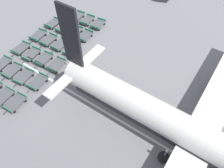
# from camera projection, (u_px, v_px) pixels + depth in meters

# --- Properties ---
(airplane) EXTENTS (37.79, 40.19, 12.72)m
(airplane) POSITION_uv_depth(u_px,v_px,m) (207.00, 144.00, 21.97)
(airplane) COLOR white
(airplane) RESTS_ON ground_plane
(baggage_dolly_row_near_col_a) EXTENTS (3.45, 1.87, 0.92)m
(baggage_dolly_row_near_col_a) POSITION_uv_depth(u_px,v_px,m) (67.00, 13.00, 41.43)
(baggage_dolly_row_near_col_a) COLOR #515459
(baggage_dolly_row_near_col_a) RESTS_ON ground_plane
(baggage_dolly_row_near_col_b) EXTENTS (3.50, 1.97, 0.92)m
(baggage_dolly_row_near_col_b) POSITION_uv_depth(u_px,v_px,m) (53.00, 23.00, 39.23)
(baggage_dolly_row_near_col_b) COLOR #515459
(baggage_dolly_row_near_col_b) RESTS_ON ground_plane
(baggage_dolly_row_near_col_c) EXTENTS (3.47, 1.91, 0.92)m
(baggage_dolly_row_near_col_c) POSITION_uv_depth(u_px,v_px,m) (38.00, 35.00, 37.05)
(baggage_dolly_row_near_col_c) COLOR #515459
(baggage_dolly_row_near_col_c) RESTS_ON ground_plane
(baggage_dolly_row_near_col_d) EXTENTS (3.46, 1.87, 0.92)m
(baggage_dolly_row_near_col_d) POSITION_uv_depth(u_px,v_px,m) (21.00, 48.00, 34.96)
(baggage_dolly_row_near_col_d) COLOR #515459
(baggage_dolly_row_near_col_d) RESTS_ON ground_plane
(baggage_dolly_row_near_col_e) EXTENTS (3.46, 1.87, 0.92)m
(baggage_dolly_row_near_col_e) POSITION_uv_depth(u_px,v_px,m) (2.00, 64.00, 32.76)
(baggage_dolly_row_near_col_e) COLOR #515459
(baggage_dolly_row_near_col_e) RESTS_ON ground_plane
(baggage_dolly_row_mid_a_col_a) EXTENTS (3.46, 1.87, 0.92)m
(baggage_dolly_row_mid_a_col_a) POSITION_uv_depth(u_px,v_px,m) (77.00, 16.00, 40.61)
(baggage_dolly_row_mid_a_col_a) COLOR #515459
(baggage_dolly_row_mid_a_col_a) RESTS_ON ground_plane
(baggage_dolly_row_mid_a_col_b) EXTENTS (3.50, 1.98, 0.92)m
(baggage_dolly_row_mid_a_col_b) POSITION_uv_depth(u_px,v_px,m) (64.00, 28.00, 38.40)
(baggage_dolly_row_mid_a_col_b) COLOR #515459
(baggage_dolly_row_mid_a_col_b) RESTS_ON ground_plane
(baggage_dolly_row_mid_a_col_c) EXTENTS (3.49, 1.96, 0.92)m
(baggage_dolly_row_mid_a_col_c) POSITION_uv_depth(u_px,v_px,m) (48.00, 40.00, 36.27)
(baggage_dolly_row_mid_a_col_c) COLOR #515459
(baggage_dolly_row_mid_a_col_c) RESTS_ON ground_plane
(baggage_dolly_row_mid_a_col_d) EXTENTS (3.47, 1.91, 0.92)m
(baggage_dolly_row_mid_a_col_d) POSITION_uv_depth(u_px,v_px,m) (31.00, 54.00, 34.07)
(baggage_dolly_row_mid_a_col_d) COLOR #515459
(baggage_dolly_row_mid_a_col_d) RESTS_ON ground_plane
(baggage_dolly_row_mid_a_col_e) EXTENTS (3.45, 1.86, 0.92)m
(baggage_dolly_row_mid_a_col_e) POSITION_uv_depth(u_px,v_px,m) (12.00, 71.00, 31.87)
(baggage_dolly_row_mid_a_col_e) COLOR #515459
(baggage_dolly_row_mid_a_col_e) RESTS_ON ground_plane
(baggage_dolly_row_mid_b_col_a) EXTENTS (3.46, 1.89, 0.92)m
(baggage_dolly_row_mid_b_col_a) POSITION_uv_depth(u_px,v_px,m) (87.00, 20.00, 39.83)
(baggage_dolly_row_mid_b_col_a) COLOR #515459
(baggage_dolly_row_mid_b_col_a) RESTS_ON ground_plane
(baggage_dolly_row_mid_b_col_b) EXTENTS (3.46, 1.88, 0.92)m
(baggage_dolly_row_mid_b_col_b) POSITION_uv_depth(u_px,v_px,m) (75.00, 32.00, 37.71)
(baggage_dolly_row_mid_b_col_b) COLOR #515459
(baggage_dolly_row_mid_b_col_b) RESTS_ON ground_plane
(baggage_dolly_row_mid_b_col_c) EXTENTS (3.49, 1.95, 0.92)m
(baggage_dolly_row_mid_b_col_c) POSITION_uv_depth(u_px,v_px,m) (60.00, 45.00, 35.51)
(baggage_dolly_row_mid_b_col_c) COLOR #515459
(baggage_dolly_row_mid_b_col_c) RESTS_ON ground_plane
(baggage_dolly_row_mid_b_col_d) EXTENTS (3.46, 1.87, 0.92)m
(baggage_dolly_row_mid_b_col_d) POSITION_uv_depth(u_px,v_px,m) (43.00, 59.00, 33.40)
(baggage_dolly_row_mid_b_col_d) COLOR #515459
(baggage_dolly_row_mid_b_col_d) RESTS_ON ground_plane
(baggage_dolly_row_mid_b_col_e) EXTENTS (3.46, 1.89, 0.92)m
(baggage_dolly_row_mid_b_col_e) POSITION_uv_depth(u_px,v_px,m) (24.00, 77.00, 31.14)
(baggage_dolly_row_mid_b_col_e) COLOR #515459
(baggage_dolly_row_mid_b_col_e) RESTS_ON ground_plane
(baggage_dolly_row_mid_b_col_f) EXTENTS (3.48, 1.93, 0.92)m
(baggage_dolly_row_mid_b_col_f) POSITION_uv_depth(u_px,v_px,m) (3.00, 97.00, 28.90)
(baggage_dolly_row_mid_b_col_f) COLOR #515459
(baggage_dolly_row_mid_b_col_f) RESTS_ON ground_plane
(baggage_dolly_row_far_col_a) EXTENTS (3.46, 1.88, 0.92)m
(baggage_dolly_row_far_col_a) POSITION_uv_depth(u_px,v_px,m) (98.00, 24.00, 39.06)
(baggage_dolly_row_far_col_a) COLOR #515459
(baggage_dolly_row_far_col_a) RESTS_ON ground_plane
(baggage_dolly_row_far_col_b) EXTENTS (3.49, 1.94, 0.92)m
(baggage_dolly_row_far_col_b) POSITION_uv_depth(u_px,v_px,m) (85.00, 36.00, 36.99)
(baggage_dolly_row_far_col_b) COLOR #515459
(baggage_dolly_row_far_col_b) RESTS_ON ground_plane
(baggage_dolly_row_far_col_c) EXTENTS (3.46, 1.89, 0.92)m
(baggage_dolly_row_far_col_c) POSITION_uv_depth(u_px,v_px,m) (72.00, 50.00, 34.73)
(baggage_dolly_row_far_col_c) COLOR #515459
(baggage_dolly_row_far_col_c) RESTS_ON ground_plane
(baggage_dolly_row_far_col_d) EXTENTS (3.45, 1.85, 0.92)m
(baggage_dolly_row_far_col_d) POSITION_uv_depth(u_px,v_px,m) (56.00, 65.00, 32.61)
(baggage_dolly_row_far_col_d) COLOR #515459
(baggage_dolly_row_far_col_d) RESTS_ON ground_plane
(baggage_dolly_row_far_col_e) EXTENTS (3.46, 1.89, 0.92)m
(baggage_dolly_row_far_col_e) POSITION_uv_depth(u_px,v_px,m) (38.00, 82.00, 30.51)
(baggage_dolly_row_far_col_e) COLOR #515459
(baggage_dolly_row_far_col_e) RESTS_ON ground_plane
(baggage_dolly_row_far_col_f) EXTENTS (3.47, 1.90, 0.92)m
(baggage_dolly_row_far_col_f) POSITION_uv_depth(u_px,v_px,m) (15.00, 103.00, 28.28)
(baggage_dolly_row_far_col_f) COLOR #515459
(baggage_dolly_row_far_col_f) RESTS_ON ground_plane
(stand_guidance_stripe) EXTENTS (4.08, 37.89, 0.01)m
(stand_guidance_stripe) POSITION_uv_depth(u_px,v_px,m) (128.00, 125.00, 26.73)
(stand_guidance_stripe) COLOR white
(stand_guidance_stripe) RESTS_ON ground_plane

